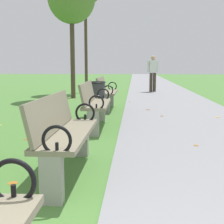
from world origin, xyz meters
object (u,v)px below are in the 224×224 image
Objects in this scene: park_bench_2 at (64,133)px; trash_bin at (96,99)px; park_bench_3 at (95,103)px; pedestrian_walking at (153,72)px; park_bench_4 at (106,92)px.

park_bench_2 is 1.91× the size of trash_bin.
park_bench_3 is 1.38m from trash_bin.
trash_bin is (-1.75, -6.82, -0.50)m from pedestrian_walking.
park_bench_3 is 1.92× the size of trash_bin.
park_bench_4 is at bearing 90.00° from park_bench_2.
park_bench_2 reaches higher than trash_bin.
pedestrian_walking reaches higher than trash_bin.
pedestrian_walking is at bearing 78.90° from park_bench_3.
pedestrian_walking is 1.93× the size of trash_bin.
park_bench_3 is 8.36m from pedestrian_walking.
park_bench_3 is at bearing -101.10° from pedestrian_walking.
pedestrian_walking reaches higher than park_bench_2.
pedestrian_walking is at bearing 75.57° from trash_bin.
park_bench_3 is 0.99× the size of pedestrian_walking.
pedestrian_walking is (1.61, 5.62, 0.44)m from park_bench_4.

